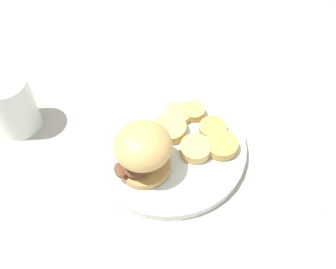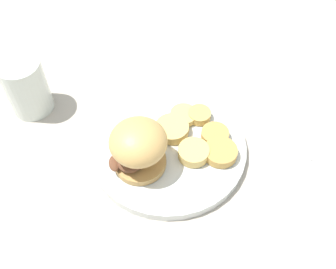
% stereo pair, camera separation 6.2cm
% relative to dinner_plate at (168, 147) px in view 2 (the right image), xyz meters
% --- Properties ---
extents(ground_plane, '(4.00, 4.00, 0.00)m').
position_rel_dinner_plate_xyz_m(ground_plane, '(0.00, 0.00, -0.01)').
color(ground_plane, '#B2A899').
extents(dinner_plate, '(0.26, 0.26, 0.02)m').
position_rel_dinner_plate_xyz_m(dinner_plate, '(0.00, 0.00, 0.00)').
color(dinner_plate, silver).
rests_on(dinner_plate, ground_plane).
extents(sandwich, '(0.09, 0.11, 0.09)m').
position_rel_dinner_plate_xyz_m(sandwich, '(0.05, 0.03, 0.05)').
color(sandwich, tan).
rests_on(sandwich, dinner_plate).
extents(potato_round_0, '(0.06, 0.06, 0.02)m').
position_rel_dinner_plate_xyz_m(potato_round_0, '(-0.01, -0.02, 0.02)').
color(potato_round_0, '#DBB766').
rests_on(potato_round_0, dinner_plate).
extents(potato_round_1, '(0.05, 0.05, 0.01)m').
position_rel_dinner_plate_xyz_m(potato_round_1, '(-0.08, 0.00, 0.02)').
color(potato_round_1, tan).
rests_on(potato_round_1, dinner_plate).
extents(potato_round_2, '(0.05, 0.05, 0.02)m').
position_rel_dinner_plate_xyz_m(potato_round_2, '(-0.04, 0.03, 0.02)').
color(potato_round_2, '#DBB766').
rests_on(potato_round_2, dinner_plate).
extents(potato_round_3, '(0.05, 0.05, 0.01)m').
position_rel_dinner_plate_xyz_m(potato_round_3, '(-0.04, -0.05, 0.01)').
color(potato_round_3, '#DBB766').
rests_on(potato_round_3, dinner_plate).
extents(potato_round_4, '(0.05, 0.05, 0.02)m').
position_rel_dinner_plate_xyz_m(potato_round_4, '(-0.08, 0.04, 0.02)').
color(potato_round_4, tan).
rests_on(potato_round_4, dinner_plate).
extents(potato_round_5, '(0.04, 0.04, 0.01)m').
position_rel_dinner_plate_xyz_m(potato_round_5, '(-0.06, -0.05, 0.01)').
color(potato_round_5, tan).
rests_on(potato_round_5, dinner_plate).
extents(fork, '(0.07, 0.17, 0.00)m').
position_rel_dinner_plate_xyz_m(fork, '(-0.21, 0.09, -0.01)').
color(fork, silver).
rests_on(fork, ground_plane).
extents(drinking_glass, '(0.07, 0.07, 0.10)m').
position_rel_dinner_plate_xyz_m(drinking_glass, '(0.22, -0.13, 0.04)').
color(drinking_glass, silver).
rests_on(drinking_glass, ground_plane).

